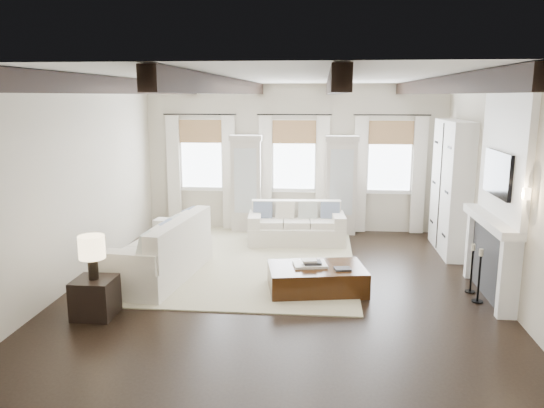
# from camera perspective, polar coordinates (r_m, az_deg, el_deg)

# --- Properties ---
(ground) EXTENTS (7.50, 7.50, 0.00)m
(ground) POSITION_cam_1_polar(r_m,az_deg,el_deg) (8.35, 0.90, -9.07)
(ground) COLOR black
(ground) RESTS_ON ground
(room_shell) EXTENTS (6.54, 7.54, 3.22)m
(room_shell) POSITION_cam_1_polar(r_m,az_deg,el_deg) (8.75, 6.31, 4.58)
(room_shell) COLOR beige
(room_shell) RESTS_ON ground
(area_rug) EXTENTS (3.92, 4.99, 0.02)m
(area_rug) POSITION_cam_1_polar(r_m,az_deg,el_deg) (9.82, -2.80, -5.82)
(area_rug) COLOR #BDB594
(area_rug) RESTS_ON ground
(sofa_back) EXTENTS (1.98, 1.01, 0.83)m
(sofa_back) POSITION_cam_1_polar(r_m,az_deg,el_deg) (10.79, 2.64, -2.46)
(sofa_back) COLOR silver
(sofa_back) RESTS_ON ground
(sofa_left) EXTENTS (1.34, 2.45, 1.00)m
(sofa_left) POSITION_cam_1_polar(r_m,az_deg,el_deg) (8.88, -11.71, -5.24)
(sofa_left) COLOR silver
(sofa_left) RESTS_ON ground
(ottoman) EXTENTS (1.59, 1.15, 0.38)m
(ottoman) POSITION_cam_1_polar(r_m,az_deg,el_deg) (8.23, 4.83, -8.01)
(ottoman) COLOR black
(ottoman) RESTS_ON ground
(tray) EXTENTS (0.56, 0.46, 0.04)m
(tray) POSITION_cam_1_polar(r_m,az_deg,el_deg) (8.22, 4.10, -6.49)
(tray) COLOR white
(tray) RESTS_ON ottoman
(book_lower) EXTENTS (0.29, 0.24, 0.04)m
(book_lower) POSITION_cam_1_polar(r_m,az_deg,el_deg) (8.17, 4.38, -6.30)
(book_lower) COLOR #262628
(book_lower) RESTS_ON tray
(book_upper) EXTENTS (0.25, 0.21, 0.03)m
(book_upper) POSITION_cam_1_polar(r_m,az_deg,el_deg) (8.15, 4.03, -6.10)
(book_upper) COLOR beige
(book_upper) RESTS_ON book_lower
(book_loose) EXTENTS (0.27, 0.22, 0.03)m
(book_loose) POSITION_cam_1_polar(r_m,az_deg,el_deg) (8.07, 7.61, -6.94)
(book_loose) COLOR #262628
(book_loose) RESTS_ON ottoman
(side_table_front) EXTENTS (0.53, 0.53, 0.53)m
(side_table_front) POSITION_cam_1_polar(r_m,az_deg,el_deg) (7.66, -18.48, -9.52)
(side_table_front) COLOR black
(side_table_front) RESTS_ON ground
(lamp_front) EXTENTS (0.35, 0.35, 0.60)m
(lamp_front) POSITION_cam_1_polar(r_m,az_deg,el_deg) (7.46, -18.81, -4.68)
(lamp_front) COLOR black
(lamp_front) RESTS_ON side_table_front
(side_table_back) EXTENTS (0.36, 0.36, 0.54)m
(side_table_back) POSITION_cam_1_polar(r_m,az_deg,el_deg) (11.86, -3.07, -1.47)
(side_table_back) COLOR black
(side_table_back) RESTS_ON ground
(lamp_back) EXTENTS (0.32, 0.32, 0.56)m
(lamp_back) POSITION_cam_1_polar(r_m,az_deg,el_deg) (11.73, -3.10, 1.63)
(lamp_back) COLOR black
(lamp_back) RESTS_ON side_table_back
(candlestick_near) EXTENTS (0.16, 0.16, 0.80)m
(candlestick_near) POSITION_cam_1_polar(r_m,az_deg,el_deg) (8.28, 21.37, -7.65)
(candlestick_near) COLOR black
(candlestick_near) RESTS_ON ground
(candlestick_far) EXTENTS (0.15, 0.15, 0.76)m
(candlestick_far) POSITION_cam_1_polar(r_m,az_deg,el_deg) (8.64, 20.66, -6.90)
(candlestick_far) COLOR black
(candlestick_far) RESTS_ON ground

